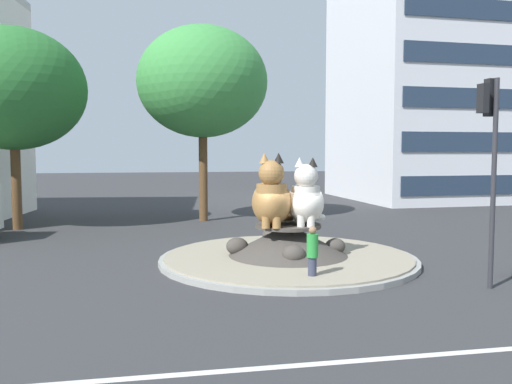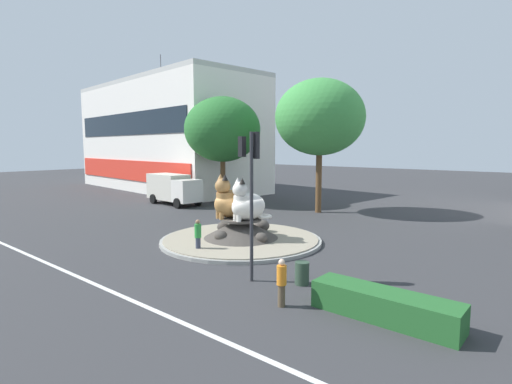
{
  "view_description": "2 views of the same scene",
  "coord_description": "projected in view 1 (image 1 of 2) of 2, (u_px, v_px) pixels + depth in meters",
  "views": [
    {
      "loc": [
        -4.59,
        -17.99,
        3.92
      ],
      "look_at": [
        -0.54,
        3.2,
        2.24
      ],
      "focal_mm": 37.24,
      "sensor_mm": 36.0,
      "label": 1
    },
    {
      "loc": [
        14.81,
        -16.3,
        5.37
      ],
      "look_at": [
        0.22,
        1.06,
        2.76
      ],
      "focal_mm": 27.81,
      "sensor_mm": 36.0,
      "label": 2
    }
  ],
  "objects": [
    {
      "name": "cat_statue_tabby",
      "position": [
        272.0,
        199.0,
        18.29
      ],
      "size": [
        1.97,
        2.48,
        2.52
      ],
      "rotation": [
        0.0,
        0.0,
        -1.81
      ],
      "color": "#9E703D",
      "rests_on": "roundabout_island"
    },
    {
      "name": "lane_centreline",
      "position": [
        403.0,
        357.0,
        10.09
      ],
      "size": [
        112.0,
        0.2,
        0.01
      ],
      "primitive_type": "cube",
      "color": "silver",
      "rests_on": "ground"
    },
    {
      "name": "traffic_light_mast",
      "position": [
        491.0,
        137.0,
        14.87
      ],
      "size": [
        0.71,
        0.58,
        5.94
      ],
      "rotation": [
        0.0,
        0.0,
        1.67
      ],
      "color": "#2D2D33",
      "rests_on": "ground"
    },
    {
      "name": "pedestrian_green_shirt",
      "position": [
        312.0,
        253.0,
        15.61
      ],
      "size": [
        0.34,
        0.34,
        1.71
      ],
      "rotation": [
        0.0,
        0.0,
        3.59
      ],
      "color": "#33384C",
      "rests_on": "ground"
    },
    {
      "name": "broadleaf_tree_behind_island",
      "position": [
        13.0,
        89.0,
        25.92
      ],
      "size": [
        7.02,
        7.02,
        9.93
      ],
      "color": "brown",
      "rests_on": "ground"
    },
    {
      "name": "second_tree_near_tower",
      "position": [
        203.0,
        82.0,
        29.15
      ],
      "size": [
        7.16,
        7.16,
        10.74
      ],
      "color": "brown",
      "rests_on": "ground"
    },
    {
      "name": "office_tower",
      "position": [
        468.0,
        51.0,
        43.59
      ],
      "size": [
        20.4,
        13.85,
        24.18
      ],
      "rotation": [
        0.0,
        0.0,
        0.04
      ],
      "color": "silver",
      "rests_on": "ground"
    },
    {
      "name": "roundabout_island",
      "position": [
        288.0,
        248.0,
        18.77
      ],
      "size": [
        9.07,
        9.07,
        1.34
      ],
      "color": "gray",
      "rests_on": "ground"
    },
    {
      "name": "cat_statue_white",
      "position": [
        306.0,
        200.0,
        18.57
      ],
      "size": [
        2.02,
        2.48,
        2.36
      ],
      "rotation": [
        0.0,
        0.0,
        -1.83
      ],
      "color": "silver",
      "rests_on": "roundabout_island"
    },
    {
      "name": "ground_plane",
      "position": [
        288.0,
        262.0,
        18.79
      ],
      "size": [
        160.0,
        160.0,
        0.0
      ],
      "primitive_type": "plane",
      "color": "#333335"
    }
  ]
}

